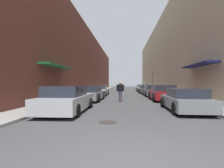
# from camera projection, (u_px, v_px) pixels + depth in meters

# --- Properties ---
(ground) EXTENTS (130.57, 130.57, 0.00)m
(ground) POSITION_uv_depth(u_px,v_px,m) (125.00, 93.00, 27.04)
(ground) COLOR #424244
(curb_strip_left) EXTENTS (1.80, 59.35, 0.12)m
(curb_strip_left) POSITION_uv_depth(u_px,v_px,m) (99.00, 91.00, 33.35)
(curb_strip_left) COLOR gray
(curb_strip_left) RESTS_ON ground
(curb_strip_right) EXTENTS (1.80, 59.35, 0.12)m
(curb_strip_right) POSITION_uv_depth(u_px,v_px,m) (153.00, 91.00, 32.57)
(curb_strip_right) COLOR gray
(curb_strip_right) RESTS_ON ground
(building_row_left) EXTENTS (4.90, 59.35, 10.51)m
(building_row_left) POSITION_uv_depth(u_px,v_px,m) (84.00, 64.00, 33.54)
(building_row_left) COLOR brown
(building_row_left) RESTS_ON ground
(building_row_right) EXTENTS (4.90, 59.35, 12.94)m
(building_row_right) POSITION_uv_depth(u_px,v_px,m) (169.00, 57.00, 32.32)
(building_row_right) COLOR tan
(building_row_right) RESTS_ON ground
(parked_car_left_0) EXTENTS (2.05, 4.75, 1.37)m
(parked_car_left_0) POSITION_uv_depth(u_px,v_px,m) (67.00, 100.00, 9.15)
(parked_car_left_0) COLOR #B7B7BC
(parked_car_left_0) RESTS_ON ground
(parked_car_left_1) EXTENTS (2.05, 4.79, 1.27)m
(parked_car_left_1) POSITION_uv_depth(u_px,v_px,m) (90.00, 94.00, 15.15)
(parked_car_left_1) COLOR gray
(parked_car_left_1) RESTS_ON ground
(parked_car_left_2) EXTENTS (2.06, 4.58, 1.24)m
(parked_car_left_2) POSITION_uv_depth(u_px,v_px,m) (99.00, 91.00, 21.15)
(parked_car_left_2) COLOR silver
(parked_car_left_2) RESTS_ON ground
(parked_car_right_0) EXTENTS (1.96, 4.37, 1.24)m
(parked_car_right_0) POSITION_uv_depth(u_px,v_px,m) (185.00, 100.00, 9.43)
(parked_car_right_0) COLOR gray
(parked_car_right_0) RESTS_ON ground
(parked_car_right_1) EXTENTS (2.03, 4.06, 1.37)m
(parked_car_right_1) POSITION_uv_depth(u_px,v_px,m) (163.00, 93.00, 15.08)
(parked_car_right_1) COLOR maroon
(parked_car_right_1) RESTS_ON ground
(parked_car_right_2) EXTENTS (2.02, 4.65, 1.31)m
(parked_car_right_2) POSITION_uv_depth(u_px,v_px,m) (152.00, 91.00, 20.48)
(parked_car_right_2) COLOR #515459
(parked_car_right_2) RESTS_ON ground
(parked_car_right_3) EXTENTS (2.05, 4.44, 1.17)m
(parked_car_right_3) POSITION_uv_depth(u_px,v_px,m) (146.00, 90.00, 25.68)
(parked_car_right_3) COLOR #515459
(parked_car_right_3) RESTS_ON ground
(parked_car_right_4) EXTENTS (2.03, 4.72, 1.29)m
(parked_car_right_4) POSITION_uv_depth(u_px,v_px,m) (143.00, 88.00, 31.73)
(parked_car_right_4) COLOR silver
(parked_car_right_4) RESTS_ON ground
(parked_car_right_5) EXTENTS (1.85, 4.15, 1.21)m
(parked_car_right_5) POSITION_uv_depth(u_px,v_px,m) (141.00, 88.00, 37.28)
(parked_car_right_5) COLOR #B7B7BC
(parked_car_right_5) RESTS_ON ground
(skateboarder) EXTENTS (0.63, 0.78, 1.66)m
(skateboarder) POSITION_uv_depth(u_px,v_px,m) (120.00, 89.00, 14.69)
(skateboarder) COLOR #B2231E
(skateboarder) RESTS_ON ground
(manhole_cover) EXTENTS (0.70, 0.70, 0.02)m
(manhole_cover) POSITION_uv_depth(u_px,v_px,m) (108.00, 122.00, 6.75)
(manhole_cover) COLOR #332D28
(manhole_cover) RESTS_ON ground
(traffic_light) EXTENTS (0.16, 0.22, 3.58)m
(traffic_light) POSITION_uv_depth(u_px,v_px,m) (153.00, 79.00, 31.63)
(traffic_light) COLOR #2D2D2D
(traffic_light) RESTS_ON curb_strip_right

